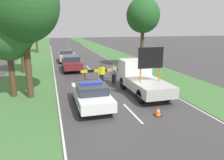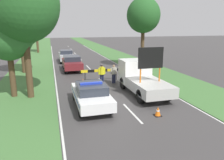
{
  "view_description": "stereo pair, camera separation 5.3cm",
  "coord_description": "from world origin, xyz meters",
  "px_view_note": "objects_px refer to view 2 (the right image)",
  "views": [
    {
      "loc": [
        -4.14,
        -12.84,
        4.63
      ],
      "look_at": [
        -0.23,
        0.87,
        1.1
      ],
      "focal_mm": 35.0,
      "sensor_mm": 36.0,
      "label": 1
    },
    {
      "loc": [
        -4.09,
        -12.85,
        4.63
      ],
      "look_at": [
        -0.23,
        0.87,
        1.1
      ],
      "focal_mm": 35.0,
      "sensor_mm": 36.0,
      "label": 2
    }
  ],
  "objects_px": {
    "traffic_cone_centre_front": "(158,111)",
    "queued_car_wagon_maroon": "(72,63)",
    "traffic_cone_near_police": "(83,82)",
    "roadside_tree_near_right": "(20,27)",
    "roadside_tree_mid_right": "(143,16)",
    "roadside_tree_far_left": "(22,5)",
    "queued_car_sedan_silver": "(66,56)",
    "roadside_tree_mid_left": "(8,35)",
    "police_car": "(91,94)",
    "road_barrier": "(101,71)",
    "police_officer": "(102,72)",
    "work_truck": "(141,78)",
    "pedestrian_civilian": "(114,72)",
    "roadside_tree_near_left": "(36,22)"
  },
  "relations": [
    {
      "from": "traffic_cone_near_police",
      "to": "queued_car_wagon_maroon",
      "type": "bearing_deg",
      "value": 92.0
    },
    {
      "from": "police_officer",
      "to": "queued_car_sedan_silver",
      "type": "distance_m",
      "value": 12.7
    },
    {
      "from": "road_barrier",
      "to": "roadside_tree_mid_right",
      "type": "xyz_separation_m",
      "value": [
        5.83,
        4.64,
        4.87
      ]
    },
    {
      "from": "roadside_tree_mid_left",
      "to": "police_officer",
      "type": "bearing_deg",
      "value": 13.99
    },
    {
      "from": "police_officer",
      "to": "roadside_tree_far_left",
      "type": "distance_m",
      "value": 7.57
    },
    {
      "from": "traffic_cone_near_police",
      "to": "queued_car_sedan_silver",
      "type": "xyz_separation_m",
      "value": [
        -0.39,
        12.6,
        0.53
      ]
    },
    {
      "from": "traffic_cone_centre_front",
      "to": "police_car",
      "type": "bearing_deg",
      "value": 142.99
    },
    {
      "from": "queued_car_wagon_maroon",
      "to": "roadside_tree_far_left",
      "type": "relative_size",
      "value": 0.56
    },
    {
      "from": "roadside_tree_near_right",
      "to": "roadside_tree_mid_right",
      "type": "relative_size",
      "value": 0.86
    },
    {
      "from": "police_car",
      "to": "traffic_cone_centre_front",
      "type": "bearing_deg",
      "value": -40.36
    },
    {
      "from": "roadside_tree_near_right",
      "to": "roadside_tree_mid_left",
      "type": "bearing_deg",
      "value": -88.96
    },
    {
      "from": "traffic_cone_centre_front",
      "to": "queued_car_wagon_maroon",
      "type": "xyz_separation_m",
      "value": [
        -3.14,
        13.58,
        0.58
      ]
    },
    {
      "from": "roadside_tree_near_right",
      "to": "police_car",
      "type": "bearing_deg",
      "value": -67.0
    },
    {
      "from": "queued_car_wagon_maroon",
      "to": "police_car",
      "type": "bearing_deg",
      "value": 90.0
    },
    {
      "from": "queued_car_sedan_silver",
      "to": "roadside_tree_near_right",
      "type": "relative_size",
      "value": 0.67
    },
    {
      "from": "work_truck",
      "to": "traffic_cone_near_police",
      "type": "bearing_deg",
      "value": -37.11
    },
    {
      "from": "work_truck",
      "to": "roadside_tree_near_right",
      "type": "relative_size",
      "value": 0.8
    },
    {
      "from": "road_barrier",
      "to": "pedestrian_civilian",
      "type": "height_order",
      "value": "pedestrian_civilian"
    },
    {
      "from": "pedestrian_civilian",
      "to": "roadside_tree_mid_left",
      "type": "xyz_separation_m",
      "value": [
        -7.47,
        -1.66,
        3.17
      ]
    },
    {
      "from": "police_car",
      "to": "queued_car_sedan_silver",
      "type": "relative_size",
      "value": 1.05
    },
    {
      "from": "roadside_tree_near_right",
      "to": "roadside_tree_mid_right",
      "type": "distance_m",
      "value": 12.66
    },
    {
      "from": "work_truck",
      "to": "police_officer",
      "type": "xyz_separation_m",
      "value": [
        -2.15,
        3.03,
        -0.11
      ]
    },
    {
      "from": "road_barrier",
      "to": "roadside_tree_far_left",
      "type": "relative_size",
      "value": 0.42
    },
    {
      "from": "police_car",
      "to": "roadside_tree_mid_left",
      "type": "relative_size",
      "value": 0.8
    },
    {
      "from": "road_barrier",
      "to": "work_truck",
      "type": "bearing_deg",
      "value": -63.48
    },
    {
      "from": "police_car",
      "to": "work_truck",
      "type": "relative_size",
      "value": 0.87
    },
    {
      "from": "pedestrian_civilian",
      "to": "roadside_tree_near_left",
      "type": "xyz_separation_m",
      "value": [
        -7.07,
        24.17,
        4.45
      ]
    },
    {
      "from": "police_officer",
      "to": "roadside_tree_near_left",
      "type": "relative_size",
      "value": 0.23
    },
    {
      "from": "work_truck",
      "to": "queued_car_sedan_silver",
      "type": "bearing_deg",
      "value": -73.73
    },
    {
      "from": "roadside_tree_mid_left",
      "to": "pedestrian_civilian",
      "type": "bearing_deg",
      "value": 12.51
    },
    {
      "from": "work_truck",
      "to": "roadside_tree_mid_right",
      "type": "height_order",
      "value": "roadside_tree_mid_right"
    },
    {
      "from": "work_truck",
      "to": "roadside_tree_near_left",
      "type": "bearing_deg",
      "value": -71.76
    },
    {
      "from": "traffic_cone_centre_front",
      "to": "pedestrian_civilian",
      "type": "bearing_deg",
      "value": 92.57
    },
    {
      "from": "traffic_cone_near_police",
      "to": "roadside_tree_mid_left",
      "type": "relative_size",
      "value": 0.1
    },
    {
      "from": "traffic_cone_centre_front",
      "to": "roadside_tree_mid_left",
      "type": "xyz_separation_m",
      "value": [
        -7.8,
        5.6,
        3.83
      ]
    },
    {
      "from": "roadside_tree_mid_right",
      "to": "roadside_tree_near_left",
      "type": "bearing_deg",
      "value": 122.99
    },
    {
      "from": "police_officer",
      "to": "traffic_cone_centre_front",
      "type": "xyz_separation_m",
      "value": [
        1.35,
        -7.2,
        -0.72
      ]
    },
    {
      "from": "traffic_cone_centre_front",
      "to": "roadside_tree_near_right",
      "type": "xyz_separation_m",
      "value": [
        -7.94,
        13.69,
        4.28
      ]
    },
    {
      "from": "road_barrier",
      "to": "police_officer",
      "type": "height_order",
      "value": "police_officer"
    },
    {
      "from": "roadside_tree_far_left",
      "to": "queued_car_sedan_silver",
      "type": "bearing_deg",
      "value": 76.92
    },
    {
      "from": "work_truck",
      "to": "traffic_cone_near_police",
      "type": "height_order",
      "value": "work_truck"
    },
    {
      "from": "queued_car_wagon_maroon",
      "to": "road_barrier",
      "type": "bearing_deg",
      "value": 110.04
    },
    {
      "from": "police_officer",
      "to": "queued_car_sedan_silver",
      "type": "height_order",
      "value": "police_officer"
    },
    {
      "from": "traffic_cone_centre_front",
      "to": "work_truck",
      "type": "bearing_deg",
      "value": 79.09
    },
    {
      "from": "roadside_tree_near_left",
      "to": "roadside_tree_mid_right",
      "type": "bearing_deg",
      "value": -57.01
    },
    {
      "from": "traffic_cone_centre_front",
      "to": "roadside_tree_mid_left",
      "type": "height_order",
      "value": "roadside_tree_mid_left"
    },
    {
      "from": "police_officer",
      "to": "pedestrian_civilian",
      "type": "height_order",
      "value": "police_officer"
    },
    {
      "from": "roadside_tree_near_right",
      "to": "roadside_tree_far_left",
      "type": "relative_size",
      "value": 0.8
    },
    {
      "from": "work_truck",
      "to": "roadside_tree_mid_right",
      "type": "xyz_separation_m",
      "value": [
        3.83,
        8.72,
        4.65
      ]
    },
    {
      "from": "roadside_tree_near_right",
      "to": "roadside_tree_mid_right",
      "type": "bearing_deg",
      "value": -3.62
    }
  ]
}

